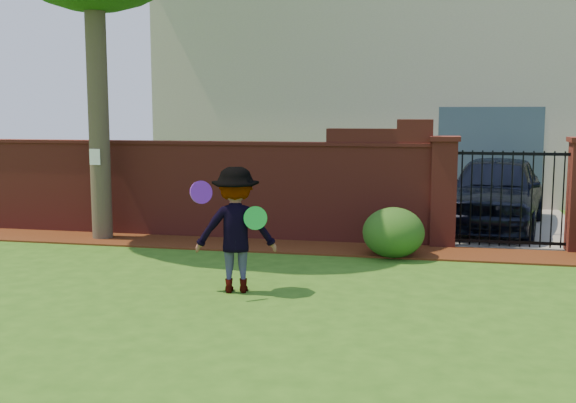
% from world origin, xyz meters
% --- Properties ---
extents(ground, '(80.00, 80.00, 0.01)m').
position_xyz_m(ground, '(0.00, 0.00, -0.01)').
color(ground, '#2C5A16').
rests_on(ground, ground).
extents(mulch_bed, '(11.10, 1.08, 0.03)m').
position_xyz_m(mulch_bed, '(-0.95, 3.34, 0.01)').
color(mulch_bed, '#3E1B0B').
rests_on(mulch_bed, ground).
extents(brick_wall, '(8.70, 0.31, 2.16)m').
position_xyz_m(brick_wall, '(-2.01, 4.00, 0.93)').
color(brick_wall, maroon).
rests_on(brick_wall, ground).
extents(pillar_left, '(0.50, 0.50, 1.88)m').
position_xyz_m(pillar_left, '(2.40, 4.00, 0.96)').
color(pillar_left, maroon).
rests_on(pillar_left, ground).
extents(iron_gate, '(1.78, 0.03, 1.60)m').
position_xyz_m(iron_gate, '(3.50, 4.00, 0.85)').
color(iron_gate, black).
rests_on(iron_gate, ground).
extents(driveway, '(3.20, 8.00, 0.01)m').
position_xyz_m(driveway, '(3.50, 8.00, 0.01)').
color(driveway, gray).
rests_on(driveway, ground).
extents(house, '(12.40, 6.40, 6.30)m').
position_xyz_m(house, '(1.00, 12.00, 3.16)').
color(house, beige).
rests_on(house, ground).
extents(car, '(2.46, 4.50, 1.45)m').
position_xyz_m(car, '(3.37, 5.93, 0.72)').
color(car, black).
rests_on(car, ground).
extents(paper_notice, '(0.20, 0.01, 0.28)m').
position_xyz_m(paper_notice, '(-3.60, 3.21, 1.50)').
color(paper_notice, white).
rests_on(paper_notice, tree).
extents(shrub_left, '(0.97, 0.97, 0.80)m').
position_xyz_m(shrub_left, '(1.63, 2.92, 0.40)').
color(shrub_left, '#174815').
rests_on(shrub_left, ground).
extents(man, '(1.15, 0.83, 1.60)m').
position_xyz_m(man, '(-0.20, 0.40, 0.80)').
color(man, gray).
rests_on(man, ground).
extents(frisbee_purple, '(0.27, 0.25, 0.28)m').
position_xyz_m(frisbee_purple, '(-0.51, 0.01, 1.32)').
color(frisbee_purple, '#681BAD').
rests_on(frisbee_purple, man).
extents(frisbee_green, '(0.30, 0.10, 0.30)m').
position_xyz_m(frisbee_green, '(0.09, 0.30, 0.98)').
color(frisbee_green, green).
rests_on(frisbee_green, man).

